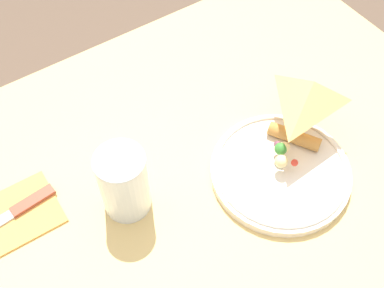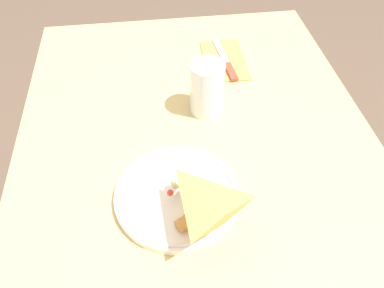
{
  "view_description": "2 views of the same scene",
  "coord_description": "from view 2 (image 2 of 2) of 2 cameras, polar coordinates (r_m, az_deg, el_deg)",
  "views": [
    {
      "loc": [
        0.24,
        0.34,
        1.46
      ],
      "look_at": [
        -0.02,
        -0.04,
        0.82
      ],
      "focal_mm": 45.0,
      "sensor_mm": 36.0,
      "label": 1
    },
    {
      "loc": [
        -0.54,
        0.09,
        1.37
      ],
      "look_at": [
        -0.05,
        0.02,
        0.82
      ],
      "focal_mm": 35.0,
      "sensor_mm": 36.0,
      "label": 2
    }
  ],
  "objects": [
    {
      "name": "ground_plane",
      "position": [
        1.47,
        0.59,
        -20.57
      ],
      "size": [
        6.0,
        6.0,
        0.0
      ],
      "primitive_type": "plane",
      "color": "brown"
    },
    {
      "name": "dining_table",
      "position": [
        0.91,
        0.91,
        -5.05
      ],
      "size": [
        1.1,
        0.8,
        0.76
      ],
      "color": "#DBB770",
      "rests_on": "ground_plane"
    },
    {
      "name": "plate_pizza",
      "position": [
        0.72,
        -2.21,
        -7.71
      ],
      "size": [
        0.24,
        0.24,
        0.05
      ],
      "color": "silver",
      "rests_on": "dining_table"
    },
    {
      "name": "milk_glass",
      "position": [
        0.86,
        2.27,
        8.27
      ],
      "size": [
        0.08,
        0.08,
        0.13
      ],
      "color": "white",
      "rests_on": "dining_table"
    },
    {
      "name": "napkin_folded",
      "position": [
        1.06,
        4.94,
        12.64
      ],
      "size": [
        0.19,
        0.11,
        0.0
      ],
      "rotation": [
        0.0,
        0.0,
        -0.02
      ],
      "color": "#E59E4C",
      "rests_on": "dining_table"
    },
    {
      "name": "butter_knife",
      "position": [
        1.05,
        5.12,
        12.54
      ],
      "size": [
        0.2,
        0.04,
        0.01
      ],
      "rotation": [
        0.0,
        0.0,
        0.09
      ],
      "color": "#99422D",
      "rests_on": "napkin_folded"
    }
  ]
}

